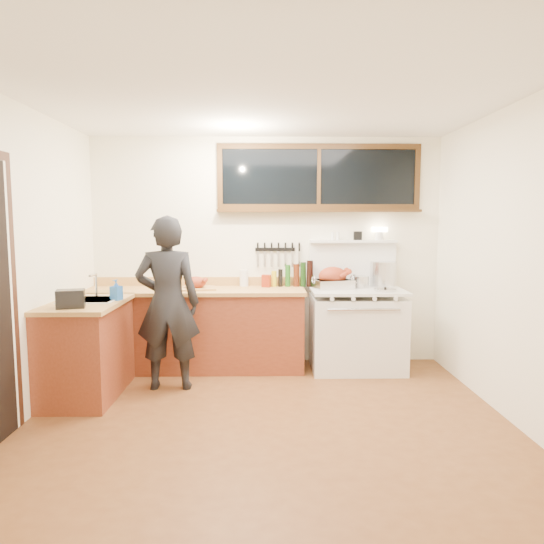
{
  "coord_description": "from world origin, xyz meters",
  "views": [
    {
      "loc": [
        -0.03,
        -3.87,
        1.65
      ],
      "look_at": [
        0.05,
        0.85,
        1.15
      ],
      "focal_mm": 32.0,
      "sensor_mm": 36.0,
      "label": 1
    }
  ],
  "objects_px": {
    "man": "(168,303)",
    "roast_turkey": "(333,279)",
    "vintage_stove": "(356,328)",
    "cutting_board": "(196,284)"
  },
  "relations": [
    {
      "from": "man",
      "to": "roast_turkey",
      "type": "distance_m",
      "value": 1.84
    },
    {
      "from": "vintage_stove",
      "to": "roast_turkey",
      "type": "height_order",
      "value": "vintage_stove"
    },
    {
      "from": "roast_turkey",
      "to": "man",
      "type": "bearing_deg",
      "value": -158.81
    },
    {
      "from": "vintage_stove",
      "to": "roast_turkey",
      "type": "relative_size",
      "value": 3.32
    },
    {
      "from": "man",
      "to": "roast_turkey",
      "type": "bearing_deg",
      "value": 21.19
    },
    {
      "from": "cutting_board",
      "to": "man",
      "type": "bearing_deg",
      "value": -107.46
    },
    {
      "from": "vintage_stove",
      "to": "man",
      "type": "relative_size",
      "value": 0.93
    },
    {
      "from": "vintage_stove",
      "to": "cutting_board",
      "type": "distance_m",
      "value": 1.85
    },
    {
      "from": "vintage_stove",
      "to": "roast_turkey",
      "type": "xyz_separation_m",
      "value": [
        -0.26,
        0.06,
        0.53
      ]
    },
    {
      "from": "vintage_stove",
      "to": "man",
      "type": "distance_m",
      "value": 2.09
    }
  ]
}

